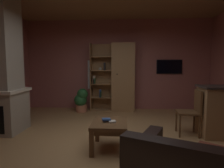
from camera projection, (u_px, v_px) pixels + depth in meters
The scene contains 10 objects.
floor at pixel (111, 146), 3.24m from camera, with size 5.90×5.81×0.02m, color #A37A4C.
wall_back at pixel (117, 65), 6.02m from camera, with size 6.02×0.06×2.88m, color #9E5B56.
window_pane_back at pixel (97, 75), 6.06m from camera, with size 0.61×0.01×0.93m, color white.
bookshelf_cabinet at pixel (120, 78), 5.78m from camera, with size 1.37×0.41×2.10m.
coffee_table at pixel (109, 127), 3.09m from camera, with size 0.58×0.68×0.46m.
table_book_0 at pixel (112, 121), 3.06m from camera, with size 0.11×0.10×0.03m, color beige.
table_book_1 at pixel (106, 119), 3.09m from camera, with size 0.14×0.10×0.03m, color #2D4C8C.
dining_chair at pixel (192, 109), 3.71m from camera, with size 0.45×0.45×0.92m.
potted_floor_plant at pixel (81, 100), 5.68m from camera, with size 0.43×0.39×0.71m.
wall_mounted_tv at pixel (169, 67), 5.86m from camera, with size 0.79×0.06×0.45m.
Camera 1 is at (0.23, -3.12, 1.38)m, focal length 29.62 mm.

